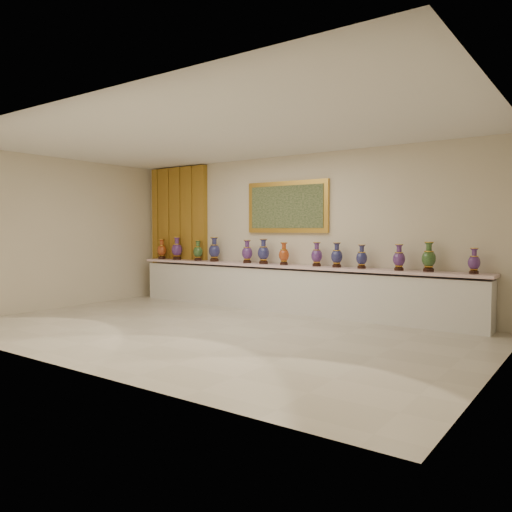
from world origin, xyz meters
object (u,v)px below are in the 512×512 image
(vase_0, at_px, (162,250))
(vase_1, at_px, (177,249))
(counter, at_px, (288,289))
(vase_2, at_px, (198,251))

(vase_0, height_order, vase_1, vase_1)
(vase_0, bearing_deg, counter, 0.42)
(vase_1, xyz_separation_m, vase_2, (0.63, -0.00, -0.03))
(counter, distance_m, vase_2, 2.38)
(vase_2, bearing_deg, vase_0, -179.47)
(vase_1, distance_m, vase_2, 0.63)
(vase_0, xyz_separation_m, vase_2, (1.10, 0.01, -0.01))
(counter, bearing_deg, vase_0, -179.58)
(counter, xyz_separation_m, vase_0, (-3.39, -0.02, 0.67))
(vase_0, bearing_deg, vase_2, 0.53)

